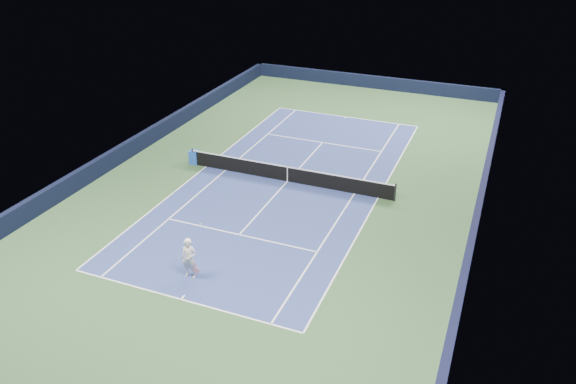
% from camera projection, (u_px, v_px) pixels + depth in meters
% --- Properties ---
extents(ground, '(40.00, 40.00, 0.00)m').
position_uv_depth(ground, '(287.00, 181.00, 33.22)').
color(ground, '#2B4B28').
rests_on(ground, ground).
extents(wall_far, '(22.00, 0.35, 1.10)m').
position_uv_depth(wall_far, '(372.00, 82.00, 49.22)').
color(wall_far, black).
rests_on(wall_far, ground).
extents(wall_right, '(0.35, 40.00, 1.10)m').
position_uv_depth(wall_right, '(479.00, 207.00, 29.37)').
color(wall_right, black).
rests_on(wall_right, ground).
extents(wall_left, '(0.35, 40.00, 1.10)m').
position_uv_depth(wall_left, '(134.00, 146.00, 36.56)').
color(wall_left, black).
rests_on(wall_left, ground).
extents(court_surface, '(10.97, 23.77, 0.01)m').
position_uv_depth(court_surface, '(287.00, 181.00, 33.22)').
color(court_surface, navy).
rests_on(court_surface, ground).
extents(baseline_far, '(10.97, 0.08, 0.00)m').
position_uv_depth(baseline_far, '(346.00, 117.00, 42.96)').
color(baseline_far, white).
rests_on(baseline_far, ground).
extents(baseline_near, '(10.97, 0.08, 0.00)m').
position_uv_depth(baseline_near, '(181.00, 299.00, 23.47)').
color(baseline_near, white).
rests_on(baseline_near, ground).
extents(sideline_doubles_right, '(0.08, 23.77, 0.00)m').
position_uv_depth(sideline_doubles_right, '(378.00, 198.00, 31.39)').
color(sideline_doubles_right, white).
rests_on(sideline_doubles_right, ground).
extents(sideline_doubles_left, '(0.08, 23.77, 0.00)m').
position_uv_depth(sideline_doubles_left, '(206.00, 166.00, 35.04)').
color(sideline_doubles_left, white).
rests_on(sideline_doubles_left, ground).
extents(sideline_singles_right, '(0.08, 23.77, 0.00)m').
position_uv_depth(sideline_singles_right, '(355.00, 193.00, 31.85)').
color(sideline_singles_right, white).
rests_on(sideline_singles_right, ground).
extents(sideline_singles_left, '(0.08, 23.77, 0.00)m').
position_uv_depth(sideline_singles_left, '(226.00, 170.00, 34.58)').
color(sideline_singles_left, white).
rests_on(sideline_singles_left, ground).
extents(service_line_far, '(8.23, 0.08, 0.00)m').
position_uv_depth(service_line_far, '(323.00, 142.00, 38.46)').
color(service_line_far, white).
rests_on(service_line_far, ground).
extents(service_line_near, '(8.23, 0.08, 0.00)m').
position_uv_depth(service_line_near, '(239.00, 235.00, 27.97)').
color(service_line_near, white).
rests_on(service_line_near, ground).
extents(center_service_line, '(0.08, 12.80, 0.00)m').
position_uv_depth(center_service_line, '(287.00, 181.00, 33.21)').
color(center_service_line, white).
rests_on(center_service_line, ground).
extents(center_mark_far, '(0.08, 0.30, 0.00)m').
position_uv_depth(center_mark_far, '(345.00, 117.00, 42.84)').
color(center_mark_far, white).
rests_on(center_mark_far, ground).
extents(center_mark_near, '(0.08, 0.30, 0.00)m').
position_uv_depth(center_mark_near, '(183.00, 297.00, 23.59)').
color(center_mark_near, white).
rests_on(center_mark_near, ground).
extents(tennis_net, '(12.90, 0.10, 1.07)m').
position_uv_depth(tennis_net, '(287.00, 174.00, 32.98)').
color(tennis_net, black).
rests_on(tennis_net, ground).
extents(sponsor_cube, '(0.61, 0.52, 0.87)m').
position_uv_depth(sponsor_cube, '(194.00, 157.00, 35.26)').
color(sponsor_cube, blue).
rests_on(sponsor_cube, ground).
extents(tennis_player, '(0.87, 1.30, 2.21)m').
position_uv_depth(tennis_player, '(189.00, 258.00, 24.45)').
color(tennis_player, silver).
rests_on(tennis_player, ground).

